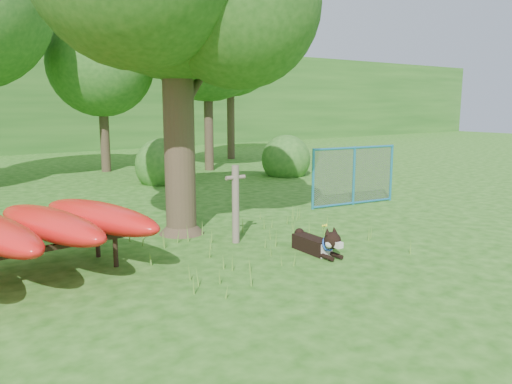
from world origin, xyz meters
TOP-DOWN VIEW (x-y plane):
  - ground at (0.00, 0.00)m, footprint 80.00×80.00m
  - wooden_post at (-0.05, 1.51)m, footprint 0.40×0.14m
  - kayak_rack at (-3.73, 1.69)m, footprint 3.66×3.25m
  - husky_dog at (0.70, 0.01)m, footprint 0.35×1.27m
  - fence_section at (4.47, 2.73)m, footprint 2.60×0.44m
  - wildflower_clump at (1.67, 0.88)m, footprint 0.11×0.11m
  - bg_tree_c at (1.50, 13.00)m, footprint 4.00×4.00m
  - bg_tree_d at (5.00, 11.00)m, footprint 4.80×4.80m
  - bg_tree_e at (8.00, 14.00)m, footprint 4.60×4.60m
  - shrub_right at (6.50, 8.00)m, footprint 1.80×1.80m
  - shrub_mid at (2.00, 9.00)m, footprint 1.80×1.80m

SIDE VIEW (x-z plane):
  - ground at x=0.00m, z-range 0.00..0.00m
  - shrub_right at x=6.50m, z-range -0.90..0.90m
  - shrub_mid at x=2.00m, z-range -0.90..0.90m
  - wildflower_clump at x=1.67m, z-range 0.07..0.31m
  - husky_dog at x=0.70m, z-range -0.08..0.48m
  - fence_section at x=4.47m, z-range -0.51..2.04m
  - kayak_rack at x=-3.73m, z-range 0.27..1.30m
  - wooden_post at x=-0.05m, z-range 0.04..1.53m
  - bg_tree_c at x=1.50m, z-range 1.05..7.17m
  - bg_tree_d at x=5.00m, z-range 1.33..8.83m
  - bg_tree_e at x=8.00m, z-range 1.46..9.01m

